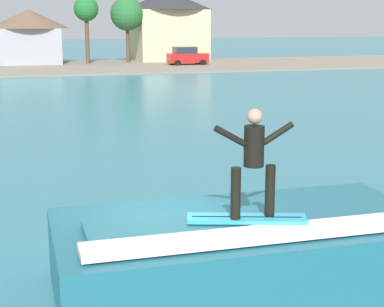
{
  "coord_description": "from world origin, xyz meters",
  "views": [
    {
      "loc": [
        -2.28,
        -10.25,
        4.55
      ],
      "look_at": [
        1.28,
        2.18,
        1.69
      ],
      "focal_mm": 57.22,
      "sensor_mm": 36.0,
      "label": 1
    }
  ],
  "objects": [
    {
      "name": "tree_short_bushy",
      "position": [
        8.87,
        52.58,
        4.97
      ],
      "size": [
        3.39,
        3.39,
        6.7
      ],
      "color": "brown",
      "rests_on": "ground_plane"
    },
    {
      "name": "wave_crest",
      "position": [
        1.28,
        -1.05,
        0.65
      ],
      "size": [
        6.35,
        3.11,
        1.38
      ],
      "color": "#206273",
      "rests_on": "ground_plane"
    },
    {
      "name": "tree_tall_bare",
      "position": [
        4.69,
        51.81,
        5.33
      ],
      "size": [
        2.44,
        2.44,
        6.7
      ],
      "color": "brown",
      "rests_on": "ground_plane"
    },
    {
      "name": "house_gabled_white",
      "position": [
        13.91,
        55.73,
        4.17
      ],
      "size": [
        9.68,
        9.68,
        7.52
      ],
      "color": "beige",
      "rests_on": "ground_plane"
    },
    {
      "name": "house_small_cottage",
      "position": [
        -0.78,
        54.02,
        3.05
      ],
      "size": [
        7.88,
        7.88,
        5.43
      ],
      "color": "#9EA3AD",
      "rests_on": "ground_plane"
    },
    {
      "name": "shoreline_bank",
      "position": [
        0.0,
        48.18,
        0.07
      ],
      "size": [
        120.0,
        16.59,
        0.13
      ],
      "color": "gray",
      "rests_on": "ground_plane"
    },
    {
      "name": "surfer",
      "position": [
        1.22,
        -1.54,
        2.42
      ],
      "size": [
        1.32,
        0.32,
        1.75
      ],
      "color": "black",
      "rests_on": "surfboard"
    },
    {
      "name": "car_far_shore",
      "position": [
        13.88,
        47.91,
        0.94
      ],
      "size": [
        3.89,
        2.07,
        1.86
      ],
      "color": "red",
      "rests_on": "ground_plane"
    },
    {
      "name": "ground_plane",
      "position": [
        0.0,
        0.0,
        0.0
      ],
      "size": [
        260.0,
        260.0,
        0.0
      ],
      "primitive_type": "plane",
      "color": "teal"
    },
    {
      "name": "surfboard",
      "position": [
        1.14,
        -1.51,
        1.41
      ],
      "size": [
        1.95,
        0.98,
        0.06
      ],
      "color": "#33A5CC",
      "rests_on": "wave_crest"
    }
  ]
}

